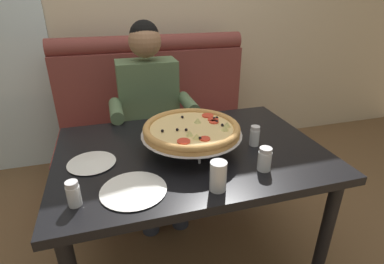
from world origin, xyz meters
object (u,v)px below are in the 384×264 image
Objects in this scene: shaker_oregano at (255,137)px; plate_near_left at (133,189)px; shaker_parmesan at (265,161)px; diner_main at (151,110)px; plate_near_right at (92,162)px; drinking_glass at (218,178)px; pizza at (192,129)px; shaker_pepper_flakes at (74,195)px; booth_bench at (160,133)px; dining_table at (191,164)px.

shaker_oregano reaches higher than plate_near_left.
diner_main is at bearing 110.70° from shaker_parmesan.
drinking_glass reaches higher than plate_near_right.
plate_near_right is (-0.47, 0.01, -0.10)m from pizza.
shaker_oregano is at bearing 16.17° from shaker_pepper_flakes.
shaker_parmesan is 0.76m from plate_near_right.
booth_bench is 1.36m from shaker_pepper_flakes.
drinking_glass is (0.01, -1.26, 0.38)m from booth_bench.
shaker_oregano is at bearing -5.87° from pizza.
shaker_oregano is 0.48× the size of plate_near_right.
shaker_pepper_flakes is at bearing -173.48° from plate_near_left.
pizza is at bearing -89.75° from booth_bench.
booth_bench is at bearing 75.38° from plate_near_left.
pizza reaches higher than plate_near_right.
booth_bench is 1.19× the size of diner_main.
plate_near_right is (-0.46, -0.92, 0.34)m from booth_bench.
booth_bench reaches higher than shaker_parmesan.
shaker_oregano reaches higher than dining_table.
booth_bench is at bearing 108.32° from shaker_oregano.
shaker_pepper_flakes is 0.77m from shaker_parmesan.
booth_bench is 12.46× the size of drinking_glass.
plate_near_left is (-0.31, -0.26, 0.10)m from dining_table.
plate_near_right is (0.05, 0.28, -0.03)m from shaker_pepper_flakes.
plate_near_left is (-0.62, -0.22, -0.03)m from shaker_oregano.
shaker_parmesan is at bearing -106.66° from shaker_oregano.
pizza is 2.23× the size of plate_near_right.
shaker_pepper_flakes is at bearing -163.83° from shaker_oregano.
dining_table is at bearing 40.81° from plate_near_left.
diner_main reaches higher than dining_table.
shaker_oregano is (0.31, -0.03, -0.07)m from pizza.
shaker_pepper_flakes is 0.81× the size of drinking_glass.
dining_table is at bearing 0.98° from plate_near_right.
booth_bench is at bearing 70.67° from diner_main.
plate_near_left is (-0.21, -0.91, 0.03)m from diner_main.
plate_near_right is at bearing 79.50° from shaker_pepper_flakes.
shaker_oregano is 0.78m from plate_near_right.
shaker_parmesan is 0.87× the size of drinking_glass.
shaker_pepper_flakes is 0.21m from plate_near_left.
diner_main reaches higher than plate_near_right.
shaker_oregano is at bearing 44.10° from drinking_glass.
shaker_pepper_flakes is at bearing -150.80° from dining_table.
shaker_pepper_flakes is at bearing -114.40° from diner_main.
dining_table is (0.00, -0.91, 0.25)m from booth_bench.
shaker_parmesan is at bearing -77.97° from booth_bench.
dining_table is 12.12× the size of shaker_parmesan.
dining_table is 12.53× the size of shaker_oregano.
booth_bench is 1.31m from drinking_glass.
drinking_glass is (0.32, -0.08, 0.04)m from plate_near_left.
dining_table is at bearing -81.75° from diner_main.
shaker_oregano is 0.43m from drinking_glass.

